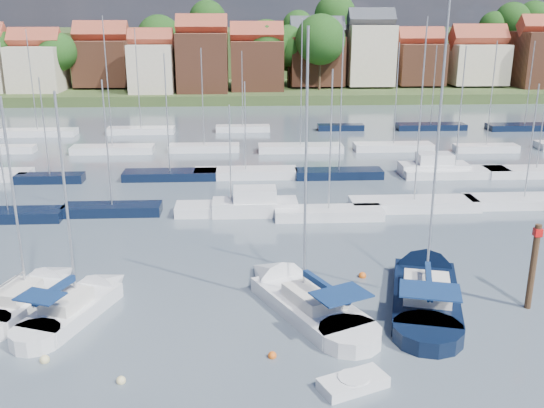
{
  "coord_description": "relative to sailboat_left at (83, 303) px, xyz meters",
  "views": [
    {
      "loc": [
        -6.38,
        -27.74,
        15.84
      ],
      "look_at": [
        -4.2,
        14.0,
        2.73
      ],
      "focal_mm": 40.0,
      "sensor_mm": 36.0,
      "label": 1
    }
  ],
  "objects": [
    {
      "name": "sailboat_centre",
      "position": [
        11.92,
        0.47,
        -0.01
      ],
      "size": [
        8.26,
        12.51,
        16.69
      ],
      "rotation": [
        0.0,
        0.0,
        2.02
      ],
      "color": "silver",
      "rests_on": "ground"
    },
    {
      "name": "far_shore_town",
      "position": [
        17.6,
        129.18,
        4.24
      ],
      "size": [
        212.46,
        90.0,
        22.27
      ],
      "color": "#384A25",
      "rests_on": "ground"
    },
    {
      "name": "sailboat_far",
      "position": [
        -3.16,
        1.26,
        -0.02
      ],
      "size": [
        5.1,
        9.97,
        12.87
      ],
      "rotation": [
        0.0,
        0.0,
        1.29
      ],
      "color": "silver",
      "rests_on": "ground"
    },
    {
      "name": "buoy_a",
      "position": [
        -0.54,
        -5.38,
        -0.36
      ],
      "size": [
        0.48,
        0.48,
        0.48
      ],
      "primitive_type": "sphere",
      "color": "beige",
      "rests_on": "ground"
    },
    {
      "name": "buoy_c",
      "position": [
        10.34,
        -5.57,
        -0.36
      ],
      "size": [
        0.42,
        0.42,
        0.42
      ],
      "primitive_type": "sphere",
      "color": "#D85914",
      "rests_on": "ground"
    },
    {
      "name": "buoy_d",
      "position": [
        18.62,
        -5.3,
        -0.36
      ],
      "size": [
        0.48,
        0.48,
        0.48
      ],
      "primitive_type": "sphere",
      "color": "beige",
      "rests_on": "ground"
    },
    {
      "name": "ground",
      "position": [
        15.37,
        36.51,
        -0.36
      ],
      "size": [
        260.0,
        260.0,
        0.0
      ],
      "primitive_type": "plane",
      "color": "#485562",
      "rests_on": "ground"
    },
    {
      "name": "timber_piling",
      "position": [
        25.02,
        -1.14,
        1.23
      ],
      "size": [
        0.4,
        0.4,
        7.23
      ],
      "color": "#4C331E",
      "rests_on": "ground"
    },
    {
      "name": "tender",
      "position": [
        13.79,
        -8.26,
        -0.11
      ],
      "size": [
        3.34,
        2.47,
        0.66
      ],
      "rotation": [
        0.0,
        0.0,
        0.4
      ],
      "color": "silver",
      "rests_on": "ground"
    },
    {
      "name": "buoy_e",
      "position": [
        16.51,
        3.47,
        -0.36
      ],
      "size": [
        0.49,
        0.49,
        0.49
      ],
      "primitive_type": "sphere",
      "color": "#D85914",
      "rests_on": "ground"
    },
    {
      "name": "sailboat_left",
      "position": [
        0.0,
        0.0,
        0.0
      ],
      "size": [
        5.83,
        9.97,
        13.26
      ],
      "rotation": [
        0.0,
        0.0,
        1.21
      ],
      "color": "silver",
      "rests_on": "ground"
    },
    {
      "name": "marina_field",
      "position": [
        17.28,
        31.66,
        0.07
      ],
      "size": [
        79.62,
        41.41,
        15.93
      ],
      "color": "silver",
      "rests_on": "ground"
    },
    {
      "name": "sailboat_navy",
      "position": [
        19.92,
        1.62,
        -0.02
      ],
      "size": [
        7.06,
        14.12,
        18.81
      ],
      "rotation": [
        0.0,
        0.0,
        1.31
      ],
      "color": "black",
      "rests_on": "ground"
    },
    {
      "name": "buoy_b",
      "position": [
        3.43,
        -7.31,
        -0.36
      ],
      "size": [
        0.43,
        0.43,
        0.43
      ],
      "primitive_type": "sphere",
      "color": "beige",
      "rests_on": "ground"
    }
  ]
}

